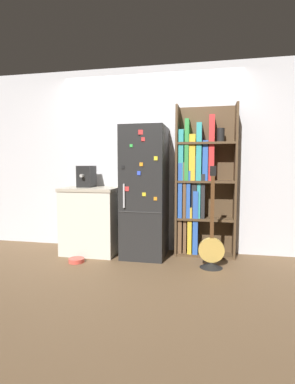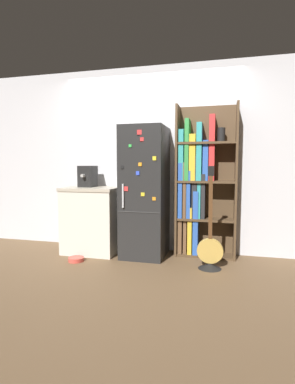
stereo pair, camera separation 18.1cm
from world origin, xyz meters
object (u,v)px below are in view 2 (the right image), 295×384
(bookshelf, at_px, (199,184))
(guitar, at_px, (210,254))
(refrigerator, at_px, (145,192))
(espresso_machine, at_px, (88,176))
(pet_bowl, at_px, (76,259))

(bookshelf, height_order, guitar, bookshelf)
(refrigerator, distance_m, bookshelf, 0.73)
(espresso_machine, bearing_deg, pet_bowl, -82.27)
(espresso_machine, bearing_deg, bookshelf, 5.10)
(refrigerator, height_order, guitar, refrigerator)
(refrigerator, height_order, espresso_machine, refrigerator)
(guitar, height_order, pet_bowl, guitar)
(bookshelf, relative_size, espresso_machine, 6.43)
(refrigerator, relative_size, guitar, 1.42)
(espresso_machine, relative_size, pet_bowl, 1.57)
(bookshelf, relative_size, pet_bowl, 10.11)
(espresso_machine, height_order, guitar, espresso_machine)
(refrigerator, relative_size, bookshelf, 0.86)
(refrigerator, xyz_separation_m, pet_bowl, (-0.78, -0.47, -0.83))
(espresso_machine, xyz_separation_m, guitar, (1.73, -0.39, -0.89))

